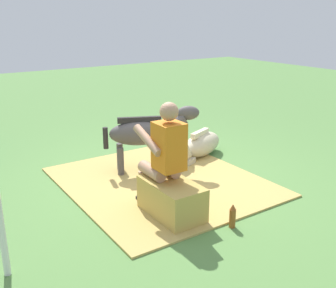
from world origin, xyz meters
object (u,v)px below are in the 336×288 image
person_seated (164,153)px  pony_standing (146,133)px  pony_lying (199,145)px  hay_bale (171,199)px  soda_bottle (233,216)px

person_seated → pony_standing: size_ratio=1.02×
person_seated → pony_lying: size_ratio=0.96×
hay_bale → pony_standing: 1.42m
person_seated → soda_bottle: (-0.72, -0.39, -0.57)m
pony_lying → soda_bottle: size_ratio=5.00×
hay_bale → person_seated: (0.16, -0.00, 0.49)m
hay_bale → pony_standing: size_ratio=0.61×
hay_bale → pony_lying: pony_lying is taller
person_seated → pony_lying: 1.97m
pony_lying → soda_bottle: pony_lying is taller
pony_standing → pony_lying: size_ratio=0.94×
soda_bottle → pony_lying: bearing=-28.8°
hay_bale → person_seated: size_ratio=0.60×
soda_bottle → hay_bale: bearing=35.3°
pony_lying → soda_bottle: bearing=151.2°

